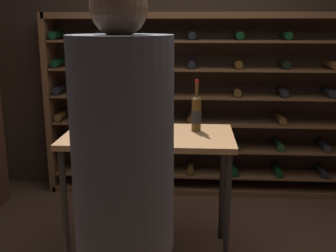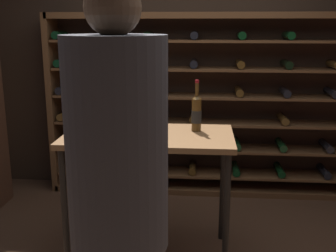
{
  "view_description": "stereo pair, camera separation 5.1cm",
  "coord_description": "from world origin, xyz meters",
  "px_view_note": "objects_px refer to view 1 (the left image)",
  "views": [
    {
      "loc": [
        0.06,
        -2.66,
        1.73
      ],
      "look_at": [
        -0.14,
        0.26,
        1.01
      ],
      "focal_mm": 44.29,
      "sensor_mm": 36.0,
      "label": 1
    },
    {
      "loc": [
        0.11,
        -2.65,
        1.73
      ],
      "look_at": [
        -0.14,
        0.26,
        1.01
      ],
      "focal_mm": 44.29,
      "sensor_mm": 36.0,
      "label": 2
    }
  ],
  "objects_px": {
    "wine_glass_stemmed_center": "(83,120)",
    "person_guest_khaki": "(124,191)",
    "wine_bottle_red_label": "(116,122)",
    "tasting_table": "(149,148)",
    "wine_bottle_black_capsule": "(196,113)",
    "wine_rack": "(213,107)"
  },
  "relations": [
    {
      "from": "wine_rack",
      "to": "wine_bottle_black_capsule",
      "type": "bearing_deg",
      "value": -98.43
    },
    {
      "from": "wine_bottle_red_label",
      "to": "person_guest_khaki",
      "type": "bearing_deg",
      "value": -77.55
    },
    {
      "from": "wine_bottle_black_capsule",
      "to": "wine_bottle_red_label",
      "type": "bearing_deg",
      "value": -150.45
    },
    {
      "from": "wine_rack",
      "to": "wine_bottle_red_label",
      "type": "relative_size",
      "value": 9.26
    },
    {
      "from": "wine_rack",
      "to": "wine_glass_stemmed_center",
      "type": "xyz_separation_m",
      "value": [
        -0.97,
        -1.34,
        0.16
      ]
    },
    {
      "from": "wine_bottle_red_label",
      "to": "wine_bottle_black_capsule",
      "type": "distance_m",
      "value": 0.62
    },
    {
      "from": "wine_glass_stemmed_center",
      "to": "person_guest_khaki",
      "type": "bearing_deg",
      "value": -67.7
    },
    {
      "from": "person_guest_khaki",
      "to": "wine_bottle_black_capsule",
      "type": "xyz_separation_m",
      "value": [
        0.3,
        1.39,
        0.04
      ]
    },
    {
      "from": "wine_rack",
      "to": "tasting_table",
      "type": "height_order",
      "value": "wine_rack"
    },
    {
      "from": "person_guest_khaki",
      "to": "wine_glass_stemmed_center",
      "type": "height_order",
      "value": "person_guest_khaki"
    },
    {
      "from": "wine_rack",
      "to": "wine_bottle_red_label",
      "type": "height_order",
      "value": "wine_rack"
    },
    {
      "from": "tasting_table",
      "to": "wine_bottle_red_label",
      "type": "distance_m",
      "value": 0.36
    },
    {
      "from": "wine_bottle_black_capsule",
      "to": "tasting_table",
      "type": "bearing_deg",
      "value": -160.88
    },
    {
      "from": "wine_bottle_black_capsule",
      "to": "person_guest_khaki",
      "type": "bearing_deg",
      "value": -102.29
    },
    {
      "from": "tasting_table",
      "to": "person_guest_khaki",
      "type": "relative_size",
      "value": 0.64
    },
    {
      "from": "wine_rack",
      "to": "person_guest_khaki",
      "type": "height_order",
      "value": "person_guest_khaki"
    },
    {
      "from": "tasting_table",
      "to": "wine_bottle_black_capsule",
      "type": "height_order",
      "value": "wine_bottle_black_capsule"
    },
    {
      "from": "tasting_table",
      "to": "wine_bottle_red_label",
      "type": "relative_size",
      "value": 3.3
    },
    {
      "from": "wine_bottle_red_label",
      "to": "tasting_table",
      "type": "bearing_deg",
      "value": 43.24
    },
    {
      "from": "person_guest_khaki",
      "to": "wine_bottle_black_capsule",
      "type": "height_order",
      "value": "person_guest_khaki"
    },
    {
      "from": "wine_bottle_black_capsule",
      "to": "wine_glass_stemmed_center",
      "type": "height_order",
      "value": "wine_bottle_black_capsule"
    },
    {
      "from": "wine_glass_stemmed_center",
      "to": "wine_bottle_black_capsule",
      "type": "bearing_deg",
      "value": 12.47
    }
  ]
}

